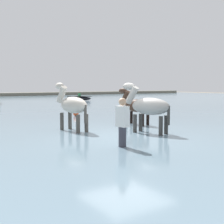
{
  "coord_description": "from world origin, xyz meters",
  "views": [
    {
      "loc": [
        -5.91,
        -8.02,
        1.96
      ],
      "look_at": [
        1.11,
        2.49,
        0.86
      ],
      "focal_mm": 49.65,
      "sensor_mm": 36.0,
      "label": 1
    }
  ],
  "objects_px": {
    "horse_flank_pinto": "(72,106)",
    "channel_buoy": "(76,113)",
    "horse_lead_dark_bay": "(136,107)",
    "person_onlooker_right": "(122,127)",
    "boat_far_offshore": "(79,98)",
    "horse_trailing_grey": "(148,108)"
  },
  "relations": [
    {
      "from": "horse_flank_pinto",
      "to": "channel_buoy",
      "type": "distance_m",
      "value": 5.2
    },
    {
      "from": "horse_lead_dark_bay",
      "to": "person_onlooker_right",
      "type": "height_order",
      "value": "horse_lead_dark_bay"
    },
    {
      "from": "horse_lead_dark_bay",
      "to": "channel_buoy",
      "type": "height_order",
      "value": "horse_lead_dark_bay"
    },
    {
      "from": "horse_lead_dark_bay",
      "to": "channel_buoy",
      "type": "distance_m",
      "value": 4.48
    },
    {
      "from": "horse_lead_dark_bay",
      "to": "person_onlooker_right",
      "type": "distance_m",
      "value": 4.61
    },
    {
      "from": "person_onlooker_right",
      "to": "horse_flank_pinto",
      "type": "bearing_deg",
      "value": 86.47
    },
    {
      "from": "boat_far_offshore",
      "to": "channel_buoy",
      "type": "bearing_deg",
      "value": -118.33
    },
    {
      "from": "channel_buoy",
      "to": "horse_trailing_grey",
      "type": "bearing_deg",
      "value": -95.12
    },
    {
      "from": "boat_far_offshore",
      "to": "channel_buoy",
      "type": "xyz_separation_m",
      "value": [
        -7.39,
        -13.71,
        -0.09
      ]
    },
    {
      "from": "horse_lead_dark_bay",
      "to": "horse_trailing_grey",
      "type": "xyz_separation_m",
      "value": [
        -1.03,
        -2.0,
        0.12
      ]
    },
    {
      "from": "horse_trailing_grey",
      "to": "person_onlooker_right",
      "type": "height_order",
      "value": "horse_trailing_grey"
    },
    {
      "from": "channel_buoy",
      "to": "horse_lead_dark_bay",
      "type": "bearing_deg",
      "value": -84.18
    },
    {
      "from": "horse_flank_pinto",
      "to": "channel_buoy",
      "type": "relative_size",
      "value": 3.06
    },
    {
      "from": "horse_trailing_grey",
      "to": "person_onlooker_right",
      "type": "distance_m",
      "value": 2.53
    },
    {
      "from": "horse_trailing_grey",
      "to": "person_onlooker_right",
      "type": "xyz_separation_m",
      "value": [
        -2.07,
        -1.41,
        -0.34
      ]
    },
    {
      "from": "horse_lead_dark_bay",
      "to": "horse_flank_pinto",
      "type": "relative_size",
      "value": 0.89
    },
    {
      "from": "horse_lead_dark_bay",
      "to": "channel_buoy",
      "type": "relative_size",
      "value": 2.74
    },
    {
      "from": "horse_flank_pinto",
      "to": "person_onlooker_right",
      "type": "relative_size",
      "value": 1.26
    },
    {
      "from": "person_onlooker_right",
      "to": "channel_buoy",
      "type": "xyz_separation_m",
      "value": [
        2.65,
        7.83,
        -0.36
      ]
    },
    {
      "from": "channel_buoy",
      "to": "horse_flank_pinto",
      "type": "bearing_deg",
      "value": -118.32
    },
    {
      "from": "horse_flank_pinto",
      "to": "boat_far_offshore",
      "type": "height_order",
      "value": "horse_flank_pinto"
    },
    {
      "from": "horse_lead_dark_bay",
      "to": "horse_flank_pinto",
      "type": "bearing_deg",
      "value": -177.7
    }
  ]
}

